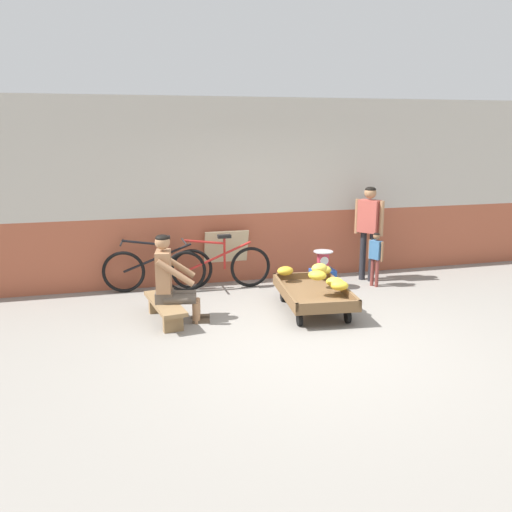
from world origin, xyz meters
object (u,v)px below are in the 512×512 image
object	(u,v)px
weighing_scale	(323,260)
bicycle_far_left	(218,267)
plastic_crate	(323,279)
customer_child	(376,253)
low_bench	(165,307)
customer_adult	(369,223)
sign_board	(226,256)
banana_cart	(314,294)
vendor_seated	(171,279)
bicycle_near_left	(158,269)
shopping_bag	(329,289)

from	to	relation	value
weighing_scale	bicycle_far_left	bearing A→B (deg)	167.18
plastic_crate	weighing_scale	world-z (taller)	weighing_scale
plastic_crate	customer_child	distance (m)	0.92
low_bench	customer_child	size ratio (longest dim) A/B	1.32
low_bench	customer_adult	world-z (taller)	customer_adult
weighing_scale	sign_board	world-z (taller)	sign_board
low_bench	plastic_crate	distance (m)	2.66
banana_cart	vendor_seated	size ratio (longest dim) A/B	1.33
bicycle_near_left	customer_child	distance (m)	3.37
customer_child	shopping_bag	distance (m)	1.06
low_bench	plastic_crate	size ratio (longest dim) A/B	3.15
low_bench	bicycle_far_left	size ratio (longest dim) A/B	0.68
bicycle_near_left	sign_board	world-z (taller)	sign_board
bicycle_near_left	sign_board	bearing A→B (deg)	10.88
customer_child	banana_cart	bearing A→B (deg)	-146.97
vendor_seated	sign_board	size ratio (longest dim) A/B	1.32
weighing_scale	bicycle_near_left	bearing A→B (deg)	168.24
bicycle_near_left	low_bench	bearing A→B (deg)	-91.43
vendor_seated	customer_adult	distance (m)	3.51
plastic_crate	sign_board	size ratio (longest dim) A/B	0.42
vendor_seated	plastic_crate	world-z (taller)	vendor_seated
bicycle_near_left	vendor_seated	bearing A→B (deg)	-87.88
bicycle_far_left	bicycle_near_left	bearing A→B (deg)	170.12
customer_adult	customer_child	xyz separation A→B (m)	(-0.04, -0.35, -0.42)
low_bench	plastic_crate	xyz separation A→B (m)	(2.51, 0.87, -0.05)
bicycle_far_left	shopping_bag	size ratio (longest dim) A/B	6.92
low_bench	customer_adult	xyz separation A→B (m)	(3.38, 1.12, 0.75)
weighing_scale	shopping_bag	size ratio (longest dim) A/B	1.25
shopping_bag	sign_board	bearing A→B (deg)	137.54
customer_child	vendor_seated	bearing A→B (deg)	-166.58
plastic_crate	bicycle_far_left	bearing A→B (deg)	167.21
vendor_seated	bicycle_near_left	bearing A→B (deg)	92.12
shopping_bag	bicycle_near_left	bearing A→B (deg)	157.86
weighing_scale	sign_board	distance (m)	1.56
shopping_bag	bicycle_far_left	bearing A→B (deg)	151.31
vendor_seated	shopping_bag	distance (m)	2.43
plastic_crate	banana_cart	bearing A→B (deg)	-118.15
low_bench	plastic_crate	bearing A→B (deg)	19.11
vendor_seated	shopping_bag	bearing A→B (deg)	10.24
weighing_scale	bicycle_near_left	distance (m)	2.54
bicycle_far_left	sign_board	distance (m)	0.43
sign_board	customer_child	distance (m)	2.36
low_bench	customer_child	world-z (taller)	customer_child
banana_cart	bicycle_near_left	bearing A→B (deg)	142.22
banana_cart	plastic_crate	xyz separation A→B (m)	(0.53, 0.99, -0.09)
vendor_seated	weighing_scale	distance (m)	2.59
sign_board	shopping_bag	size ratio (longest dim) A/B	3.61
customer_adult	customer_child	world-z (taller)	customer_adult
bicycle_far_left	shopping_bag	xyz separation A→B (m)	(1.50, -0.82, -0.23)
plastic_crate	weighing_scale	xyz separation A→B (m)	(0.00, -0.00, 0.30)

